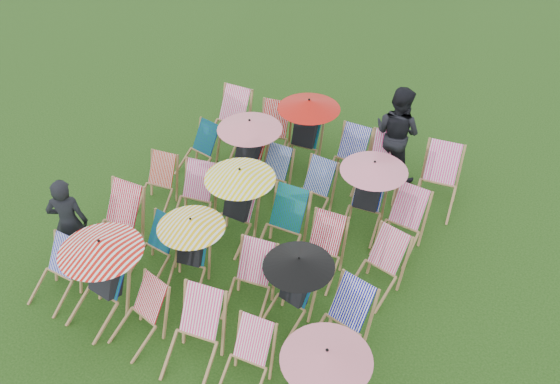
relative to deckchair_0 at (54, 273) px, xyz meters
The scene contains 32 objects.
ground 3.11m from the deckchair_0, 48.32° to the left, with size 100.00×100.00×0.00m, color #15330B.
deckchair_0 is the anchor object (origin of this frame).
deckchair_1 0.91m from the deckchair_0, ahead, with size 1.14×1.20×1.35m.
deckchair_2 1.56m from the deckchair_0, ahead, with size 0.71×0.88×0.85m.
deckchair_3 2.43m from the deckchair_0, ahead, with size 0.78×0.99×0.99m.
deckchair_4 3.20m from the deckchair_0, ahead, with size 0.63×0.83×0.85m.
deckchair_6 1.20m from the deckchair_0, 85.20° to the left, with size 0.72×0.97×1.02m.
deckchair_7 1.45m from the deckchair_0, 52.00° to the left, with size 0.60×0.79×0.82m.
deckchair_8 1.95m from the deckchair_0, 37.62° to the left, with size 0.98×1.07×1.16m.
deckchair_9 2.82m from the deckchair_0, 25.73° to the left, with size 0.73×0.92×0.92m.
deckchair_10 3.45m from the deckchair_0, 21.79° to the left, with size 0.97×1.04×1.15m.
deckchair_11 4.14m from the deckchair_0, 16.30° to the left, with size 0.77×0.97×0.96m.
deckchair_12 2.39m from the deckchair_0, 90.91° to the left, with size 0.67×0.85×0.84m.
deckchair_13 2.48m from the deckchair_0, 72.33° to the left, with size 0.77×0.96×0.94m.
deckchair_14 2.85m from the deckchair_0, 55.76° to the left, with size 1.10×1.14×1.31m.
deckchair_15 3.39m from the deckchair_0, 45.07° to the left, with size 0.71×0.96×1.00m.
deckchair_16 3.88m from the deckchair_0, 36.07° to the left, with size 0.65×0.87×0.90m.
deckchair_17 4.67m from the deckchair_0, 30.95° to the left, with size 0.75×0.93×0.91m.
deckchair_18 3.55m from the deckchair_0, 90.16° to the left, with size 0.68×0.87×0.86m.
deckchair_19 3.74m from the deckchair_0, 74.57° to the left, with size 1.12×1.18×1.33m.
deckchair_20 3.87m from the deckchair_0, 66.60° to the left, with size 0.57×0.79×0.84m.
deckchair_21 4.24m from the deckchair_0, 55.99° to the left, with size 0.61×0.83×0.88m.
deckchair_22 4.88m from the deckchair_0, 47.42° to the left, with size 1.07×1.14×1.27m.
deckchair_23 5.24m from the deckchair_0, 40.86° to the left, with size 0.67×0.91×0.95m.
deckchair_24 4.59m from the deckchair_0, 90.37° to the left, with size 0.73×0.98×1.02m.
deckchair_25 4.70m from the deckchair_0, 78.69° to the left, with size 0.80×1.00×0.98m.
deckchair_26 4.93m from the deckchair_0, 71.21° to the left, with size 1.13×1.20×1.34m.
deckchair_27 5.26m from the deckchair_0, 61.63° to the left, with size 0.64×0.88×0.94m.
deckchair_28 5.66m from the deckchair_0, 56.25° to the left, with size 0.81×1.00×0.97m.
deckchair_29 6.27m from the deckchair_0, 48.93° to the left, with size 0.81×1.03×1.02m.
person_left 0.79m from the deckchair_0, 111.16° to the left, with size 0.57×0.38×1.58m, color black.
person_rear 6.08m from the deckchair_0, 58.55° to the left, with size 0.88×0.68×1.81m, color black.
Camera 1 is at (3.87, -6.15, 6.92)m, focal length 40.00 mm.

